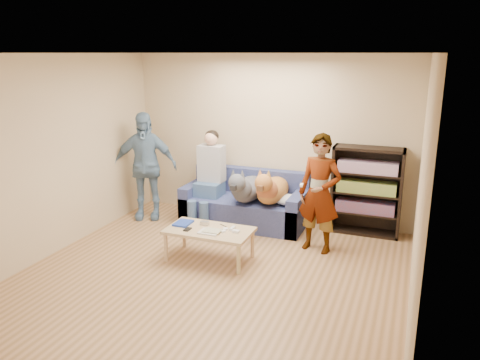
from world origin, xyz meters
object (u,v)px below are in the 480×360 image
at_px(sofa, 246,206).
at_px(dog_tan, 271,189).
at_px(camera_silver, 205,223).
at_px(person_standing_right, 320,194).
at_px(coffee_table, 209,233).
at_px(person_standing_left, 145,166).
at_px(notebook_blue, 183,223).
at_px(bookshelf, 367,189).
at_px(dog_gray, 247,188).
at_px(person_seated, 209,174).

bearing_deg(sofa, dog_tan, -20.35).
bearing_deg(sofa, camera_silver, -93.20).
xyz_separation_m(person_standing_right, coffee_table, (-1.24, -0.82, -0.43)).
relative_size(person_standing_right, person_standing_left, 0.93).
height_order(notebook_blue, bookshelf, bookshelf).
bearing_deg(dog_gray, person_standing_left, -175.93).
relative_size(person_standing_left, coffee_table, 1.57).
height_order(person_standing_left, bookshelf, person_standing_left).
distance_m(person_seated, bookshelf, 2.39).
distance_m(camera_silver, person_seated, 1.35).
xyz_separation_m(person_standing_left, camera_silver, (1.51, -0.99, -0.42)).
relative_size(person_standing_right, bookshelf, 1.23).
relative_size(notebook_blue, dog_tan, 0.22).
bearing_deg(camera_silver, person_standing_right, 27.16).
height_order(person_standing_right, person_standing_left, person_standing_left).
xyz_separation_m(camera_silver, sofa, (0.07, 1.34, -0.16)).
height_order(person_standing_right, person_seated, person_standing_right).
bearing_deg(bookshelf, notebook_blue, -142.64).
xyz_separation_m(dog_tan, coffee_table, (-0.42, -1.29, -0.27)).
relative_size(person_seated, coffee_table, 1.34).
height_order(dog_tan, coffee_table, dog_tan).
bearing_deg(coffee_table, notebook_blue, 172.87).
bearing_deg(coffee_table, person_seated, 114.57).
bearing_deg(dog_tan, camera_silver, -114.92).
relative_size(sofa, person_seated, 1.29).
bearing_deg(person_seated, camera_silver, -68.03).
bearing_deg(sofa, dog_gray, -66.18).
height_order(person_standing_left, dog_tan, person_standing_left).
bearing_deg(camera_silver, person_seated, 111.97).
distance_m(person_seated, dog_tan, 1.04).
bearing_deg(coffee_table, dog_gray, 87.43).
height_order(notebook_blue, person_seated, person_seated).
xyz_separation_m(person_standing_right, dog_gray, (-1.18, 0.42, -0.16)).
height_order(camera_silver, dog_gray, dog_gray).
relative_size(person_seated, dog_gray, 1.18).
distance_m(sofa, dog_tan, 0.62).
bearing_deg(sofa, person_standing_left, -167.64).
bearing_deg(coffee_table, camera_silver, 135.00).
relative_size(person_standing_right, sofa, 0.84).
distance_m(person_standing_left, coffee_table, 2.04).
relative_size(person_standing_left, camera_silver, 15.69).
relative_size(camera_silver, sofa, 0.06).
xyz_separation_m(person_standing_left, sofa, (1.59, 0.35, -0.58)).
relative_size(dog_tan, coffee_table, 1.06).
relative_size(person_standing_right, dog_gray, 1.28).
bearing_deg(person_seated, coffee_table, -65.43).
bearing_deg(dog_gray, person_seated, 171.37).
bearing_deg(camera_silver, person_standing_left, 146.67).
bearing_deg(person_seated, sofa, 12.63).
relative_size(dog_gray, coffee_table, 1.14).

